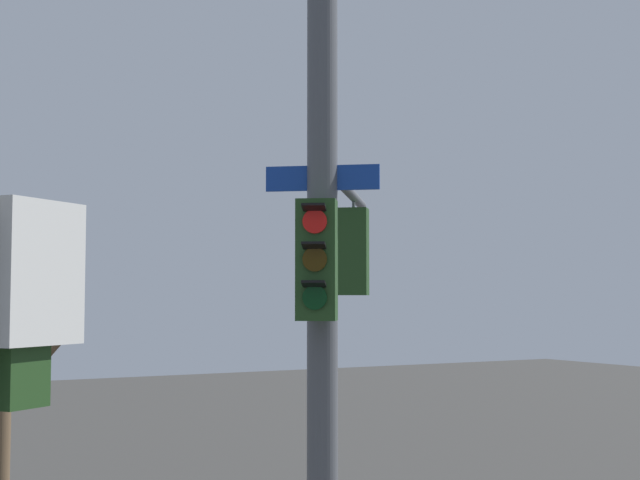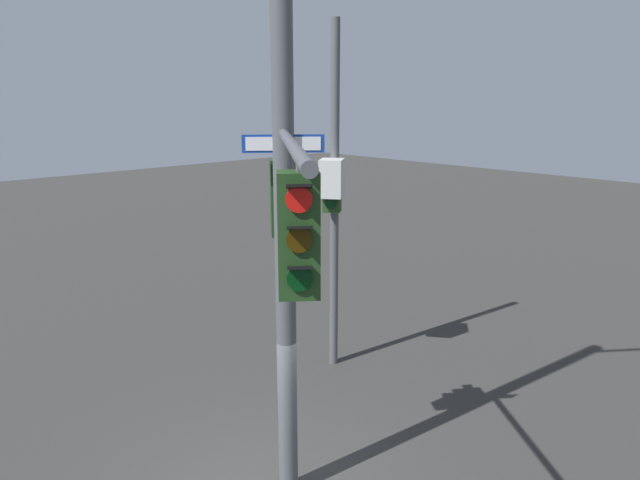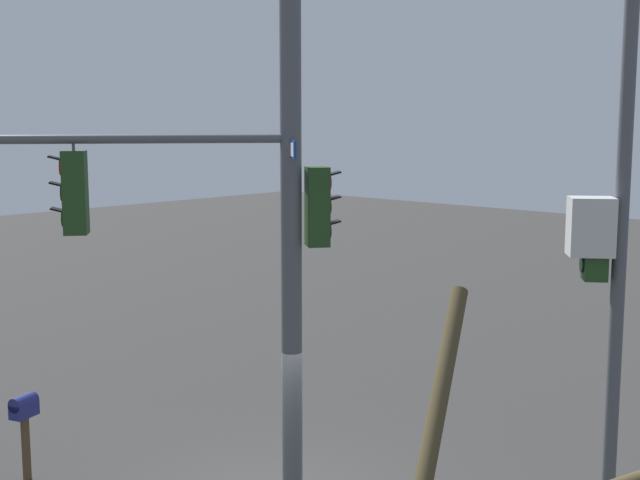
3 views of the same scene
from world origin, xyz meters
TOP-DOWN VIEW (x-y plane):
  - main_signal_pole_assembly at (-0.34, 0.51)m, footprint 5.03×3.81m
  - secondary_pole_assembly at (-3.85, -2.31)m, footprint 0.78×0.71m

SIDE VIEW (x-z plane):
  - secondary_pole_assembly at x=-3.85m, z-range 0.29..7.80m
  - main_signal_pole_assembly at x=-0.34m, z-range 0.23..10.12m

